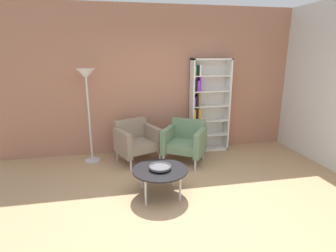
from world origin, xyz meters
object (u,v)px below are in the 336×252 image
Objects in this scene: coffee_table_low at (160,171)px; floor_lamp_torchiere at (87,85)px; armchair_by_bookshelf at (185,141)px; armchair_spare_guest at (136,140)px; bookshelf_tall at (206,106)px; decorative_bowl at (160,167)px.

coffee_table_low is 0.46× the size of floor_lamp_torchiere.
armchair_spare_guest is (-0.90, 0.20, 0.00)m from armchair_by_bookshelf.
bookshelf_tall is 2.02× the size of armchair_by_bookshelf.
armchair_by_bookshelf is at bearing -135.55° from bookshelf_tall.
coffee_table_low is (-1.26, -1.72, -0.57)m from bookshelf_tall.
bookshelf_tall reaches higher than armchair_spare_guest.
armchair_by_bookshelf is at bearing -11.68° from floor_lamp_torchiere.
bookshelf_tall is 0.97m from armchair_by_bookshelf.
armchair_by_bookshelf is 2.05m from floor_lamp_torchiere.
floor_lamp_torchiere is (-1.07, 1.50, 1.08)m from coffee_table_low.
armchair_spare_guest is at bearing -165.75° from bookshelf_tall.
armchair_spare_guest is at bearing 99.81° from coffee_table_low.
floor_lamp_torchiere is (-1.07, 1.50, 1.01)m from decorative_bowl.
decorative_bowl is 0.34× the size of armchair_by_bookshelf.
coffee_table_low is 1.36m from armchair_spare_guest.
coffee_table_low is 0.85× the size of armchair_by_bookshelf.
decorative_bowl is at bearing -88.58° from armchair_by_bookshelf.
bookshelf_tall reaches higher than armchair_by_bookshelf.
armchair_by_bookshelf is at bearing -35.12° from armchair_spare_guest.
armchair_spare_guest is at bearing -10.93° from floor_lamp_torchiere.
armchair_by_bookshelf is (0.67, 1.14, 0.04)m from coffee_table_low.
decorative_bowl is at bearing -102.94° from armchair_spare_guest.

